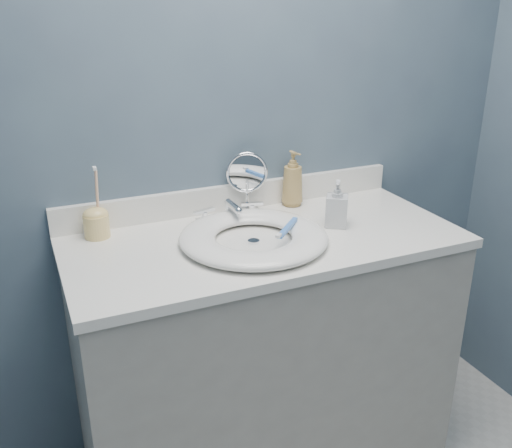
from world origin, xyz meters
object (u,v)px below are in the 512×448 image
makeup_mirror (247,179)px  soap_bottle_amber (293,179)px  soap_bottle_clear (337,203)px  toothbrush_holder (96,221)px

makeup_mirror → soap_bottle_amber: makeup_mirror is taller
makeup_mirror → soap_bottle_clear: makeup_mirror is taller
makeup_mirror → soap_bottle_amber: (0.17, -0.01, -0.02)m
toothbrush_holder → soap_bottle_amber: bearing=1.4°
soap_bottle_amber → soap_bottle_clear: (0.04, -0.23, -0.02)m
soap_bottle_amber → toothbrush_holder: size_ratio=0.87×
makeup_mirror → soap_bottle_clear: size_ratio=1.39×
makeup_mirror → soap_bottle_amber: 0.17m
makeup_mirror → soap_bottle_clear: bearing=-33.2°
makeup_mirror → toothbrush_holder: (-0.51, -0.02, -0.06)m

